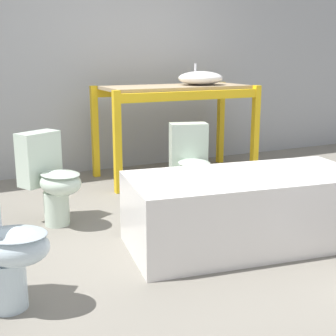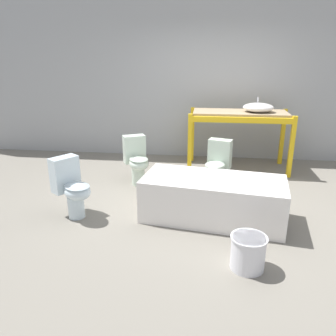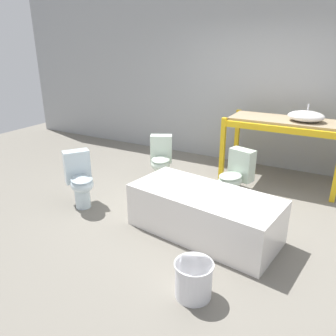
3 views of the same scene
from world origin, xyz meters
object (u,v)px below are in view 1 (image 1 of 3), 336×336
Objects in this scene: sink_basin at (201,78)px; toilet_near at (191,165)px; toilet_extra at (51,177)px; bathtub_main at (246,204)px.

sink_basin reaches higher than toilet_near.
toilet_near and toilet_extra have the same top height.
toilet_extra is at bearing -154.21° from sink_basin.
sink_basin is 0.68× the size of toilet_near.
sink_basin is 2.21m from toilet_extra.
sink_basin is at bearing -1.48° from toilet_extra.
bathtub_main is at bearing -68.95° from toilet_extra.
toilet_near is (0.06, 0.93, 0.09)m from bathtub_main.
sink_basin is at bearing 73.36° from toilet_near.
toilet_extra is (-1.22, 0.11, 0.00)m from toilet_near.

